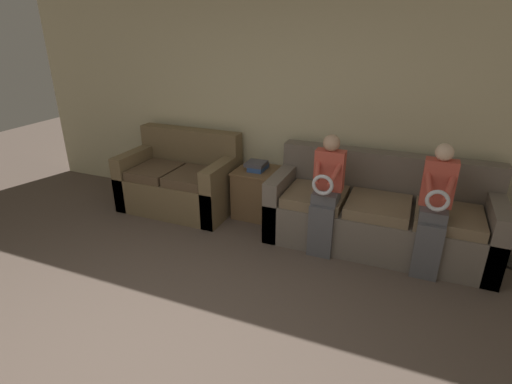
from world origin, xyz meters
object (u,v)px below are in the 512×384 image
object	(u,v)px
couch_side	(181,182)
child_right_seated	(435,206)
side_shelf	(257,192)
couch_main	(378,215)
child_left_seated	(326,191)
book_stack	(257,166)

from	to	relation	value
couch_side	child_right_seated	xyz separation A→B (m)	(2.96, -0.36, 0.34)
couch_side	side_shelf	xyz separation A→B (m)	(0.99, 0.16, -0.04)
couch_main	child_left_seated	world-z (taller)	child_left_seated
couch_side	child_left_seated	size ratio (longest dim) A/B	1.13
child_left_seated	side_shelf	world-z (taller)	child_left_seated
book_stack	side_shelf	bearing A→B (deg)	-158.25
couch_main	side_shelf	xyz separation A→B (m)	(-1.47, 0.17, -0.04)
couch_side	child_right_seated	distance (m)	3.01
child_left_seated	side_shelf	xyz separation A→B (m)	(-0.97, 0.53, -0.37)
child_right_seated	side_shelf	world-z (taller)	child_right_seated
child_left_seated	book_stack	bearing A→B (deg)	151.36
child_right_seated	side_shelf	distance (m)	2.08
side_shelf	couch_main	bearing A→B (deg)	-6.42
side_shelf	book_stack	size ratio (longest dim) A/B	2.11
couch_main	book_stack	world-z (taller)	couch_main
couch_side	side_shelf	world-z (taller)	couch_side
child_right_seated	couch_side	bearing A→B (deg)	173.07
side_shelf	child_right_seated	bearing A→B (deg)	-14.84
couch_side	child_left_seated	distance (m)	2.02
side_shelf	couch_side	bearing A→B (deg)	-170.60
child_right_seated	couch_main	bearing A→B (deg)	144.55
child_right_seated	child_left_seated	bearing A→B (deg)	-179.91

